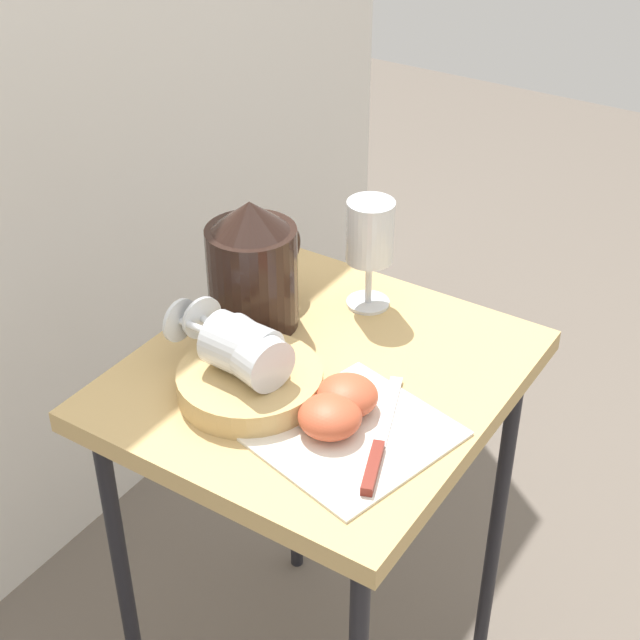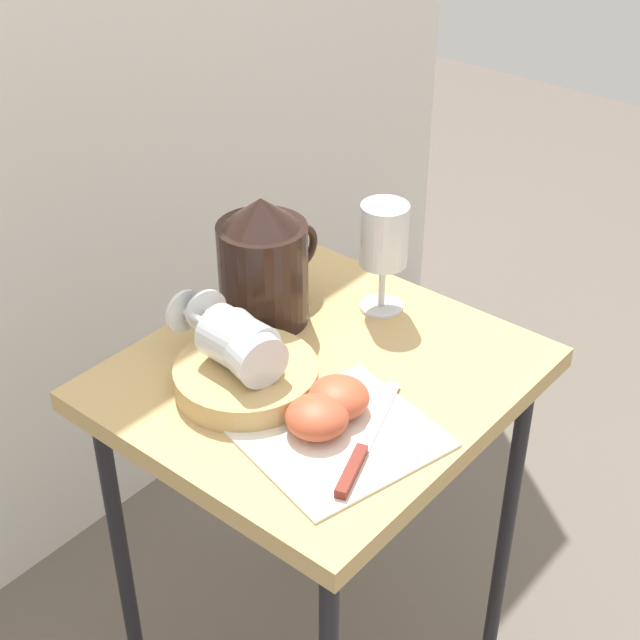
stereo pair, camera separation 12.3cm
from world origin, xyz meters
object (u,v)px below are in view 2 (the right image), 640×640
(wine_glass_upright, at_px, (384,241))
(apple_half_right, at_px, (338,397))
(wine_glass_tipped_near, at_px, (235,340))
(basket_tray, at_px, (246,377))
(pitcher, at_px, (264,271))
(apple_half_left, at_px, (317,417))
(wine_glass_tipped_far, at_px, (245,346))
(table, at_px, (320,413))
(knife, at_px, (361,452))

(wine_glass_upright, height_order, apple_half_right, wine_glass_upright)
(wine_glass_tipped_near, bearing_deg, basket_tray, -82.35)
(pitcher, distance_m, wine_glass_tipped_near, 0.16)
(apple_half_left, bearing_deg, wine_glass_tipped_near, 86.58)
(basket_tray, relative_size, wine_glass_tipped_far, 1.15)
(apple_half_left, bearing_deg, apple_half_right, 5.06)
(wine_glass_tipped_far, bearing_deg, apple_half_left, -93.39)
(wine_glass_tipped_far, height_order, apple_half_left, wine_glass_tipped_far)
(table, relative_size, wine_glass_upright, 4.16)
(table, bearing_deg, apple_half_left, -141.84)
(basket_tray, distance_m, wine_glass_tipped_far, 0.05)
(apple_half_right, bearing_deg, knife, -123.10)
(wine_glass_tipped_far, bearing_deg, wine_glass_upright, -3.30)
(basket_tray, xyz_separation_m, wine_glass_upright, (0.27, -0.02, 0.09))
(pitcher, relative_size, wine_glass_tipped_near, 1.27)
(basket_tray, bearing_deg, apple_half_right, -74.01)
(wine_glass_upright, height_order, wine_glass_tipped_near, wine_glass_upright)
(wine_glass_tipped_near, distance_m, knife, 0.22)
(apple_half_right, bearing_deg, pitcher, 64.79)
(pitcher, xyz_separation_m, wine_glass_tipped_near, (-0.14, -0.08, -0.01))
(apple_half_left, relative_size, knife, 0.36)
(table, height_order, wine_glass_tipped_far, wine_glass_tipped_far)
(basket_tray, height_order, apple_half_left, apple_half_left)
(wine_glass_upright, distance_m, knife, 0.35)
(basket_tray, relative_size, apple_half_right, 2.40)
(wine_glass_upright, distance_m, wine_glass_tipped_near, 0.27)
(table, bearing_deg, pitcher, 71.91)
(table, bearing_deg, wine_glass_tipped_far, 154.76)
(basket_tray, height_order, wine_glass_tipped_near, wine_glass_tipped_near)
(wine_glass_tipped_far, bearing_deg, apple_half_right, -72.31)
(wine_glass_tipped_near, bearing_deg, apple_half_left, -93.42)
(apple_half_right, bearing_deg, apple_half_left, -174.94)
(wine_glass_tipped_near, bearing_deg, wine_glass_tipped_far, -93.64)
(basket_tray, relative_size, knife, 0.87)
(wine_glass_tipped_near, bearing_deg, pitcher, 29.44)
(pitcher, relative_size, wine_glass_upright, 1.15)
(knife, bearing_deg, apple_half_right, 56.90)
(wine_glass_upright, distance_m, apple_half_right, 0.27)
(pitcher, xyz_separation_m, wine_glass_upright, (0.13, -0.11, 0.03))
(table, distance_m, wine_glass_tipped_far, 0.18)
(table, xyz_separation_m, apple_half_left, (-0.10, -0.08, 0.10))
(knife, bearing_deg, wine_glass_tipped_far, 87.40)
(wine_glass_upright, bearing_deg, wine_glass_tipped_far, 176.70)
(wine_glass_tipped_near, bearing_deg, apple_half_right, -74.86)
(table, distance_m, wine_glass_upright, 0.26)
(wine_glass_upright, relative_size, wine_glass_tipped_near, 1.11)
(basket_tray, xyz_separation_m, wine_glass_tipped_near, (-0.00, 0.01, 0.05))
(wine_glass_upright, relative_size, knife, 0.78)
(apple_half_left, xyz_separation_m, apple_half_right, (0.05, 0.00, 0.00))
(wine_glass_tipped_near, distance_m, apple_half_left, 0.15)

